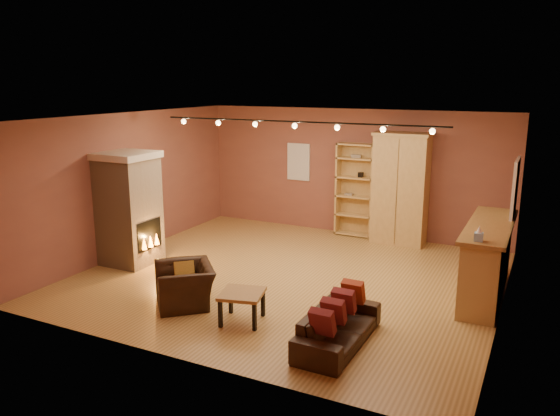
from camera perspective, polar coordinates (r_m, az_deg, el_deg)
The scene contains 16 objects.
floor at distance 9.75m, azimuth 0.94°, elevation -7.22°, with size 7.00×7.00×0.00m, color olive.
ceiling at distance 9.16m, azimuth 1.01°, elevation 9.43°, with size 7.00×7.00×0.00m, color brown.
back_wall at distance 12.32m, azimuth 7.51°, elevation 3.73°, with size 7.00×0.02×2.80m, color brown.
left_wall at distance 11.28m, azimuth -15.31°, elevation 2.51°, with size 0.02×6.50×2.80m, color brown.
right_wall at distance 8.50m, azimuth 22.80°, elevation -1.47°, with size 0.02×6.50×2.80m, color brown.
fireplace at distance 10.61m, azimuth -15.48°, elevation -0.04°, with size 1.01×0.98×2.12m.
back_window at distance 12.75m, azimuth 1.95°, elevation 4.84°, with size 0.56×0.04×0.86m, color silver.
bookcase at distance 12.23m, azimuth 7.95°, elevation 1.99°, with size 0.85×0.33×2.07m.
armoire at distance 11.74m, azimuth 12.48°, elevation 2.00°, with size 1.16×0.66×2.36m.
bar_counter at distance 9.35m, azimuth 20.82°, elevation -5.08°, with size 0.66×2.51×1.20m.
tissue_box at distance 8.14m, azimuth 20.06°, elevation -2.65°, with size 0.12×0.12×0.22m.
right_window at distance 9.82m, azimuth 23.35°, elevation 1.84°, with size 0.05×0.90×1.00m, color silver.
loveseat at distance 7.33m, azimuth 6.13°, elevation -11.53°, with size 0.51×1.67×0.72m.
armchair at distance 8.62m, azimuth -9.93°, elevation -7.23°, with size 1.11×1.13×0.84m.
coffee_table at distance 7.92m, azimuth -4.00°, elevation -9.21°, with size 0.72×0.72×0.45m.
track_rail at distance 9.35m, azimuth 1.54°, elevation 8.79°, with size 5.20×0.09×0.13m.
Camera 1 is at (3.92, -8.25, 3.40)m, focal length 35.00 mm.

